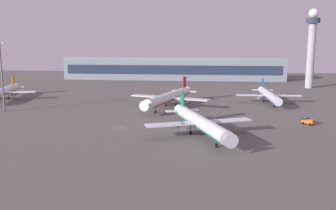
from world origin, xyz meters
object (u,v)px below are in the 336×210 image
object	(u,v)px
airplane_taxiway_distant	(2,92)
airplane_terminal_side	(269,95)
apron_light_east	(2,73)
control_tower	(312,43)
cargo_loader	(308,121)
airplane_near_gate	(200,122)
airplane_far_stand	(169,97)

from	to	relation	value
airplane_taxiway_distant	airplane_terminal_side	distance (m)	125.95
apron_light_east	control_tower	bearing A→B (deg)	31.74
cargo_loader	apron_light_east	xyz separation A→B (m)	(-115.85, 10.39, 14.68)
airplane_terminal_side	cargo_loader	bearing A→B (deg)	96.46
airplane_near_gate	airplane_taxiway_distant	world-z (taller)	airplane_near_gate
airplane_taxiway_distant	airplane_terminal_side	world-z (taller)	airplane_taxiway_distant
airplane_terminal_side	apron_light_east	size ratio (longest dim) A/B	1.35
control_tower	apron_light_east	size ratio (longest dim) A/B	1.66
control_tower	airplane_near_gate	world-z (taller)	control_tower
airplane_near_gate	airplane_terminal_side	size ratio (longest dim) A/B	1.09
control_tower	airplane_terminal_side	world-z (taller)	control_tower
airplane_far_stand	airplane_taxiway_distant	size ratio (longest dim) A/B	1.10
airplane_terminal_side	cargo_loader	xyz separation A→B (m)	(6.38, -41.94, -2.49)
airplane_far_stand	cargo_loader	size ratio (longest dim) A/B	10.19
airplane_taxiway_distant	cargo_loader	distance (m)	137.57
airplane_taxiway_distant	cargo_loader	size ratio (longest dim) A/B	9.27
airplane_near_gate	cargo_loader	distance (m)	41.40
cargo_loader	airplane_far_stand	bearing A→B (deg)	107.07
airplane_terminal_side	airplane_near_gate	bearing A→B (deg)	61.16
airplane_near_gate	airplane_taxiway_distant	bearing A→B (deg)	-52.25
control_tower	airplane_terminal_side	bearing A→B (deg)	-120.17
airplane_near_gate	airplane_terminal_side	world-z (taller)	airplane_near_gate
airplane_far_stand	apron_light_east	world-z (taller)	apron_light_east
cargo_loader	apron_light_east	distance (m)	117.24
airplane_terminal_side	cargo_loader	size ratio (longest dim) A/B	8.74
control_tower	cargo_loader	world-z (taller)	control_tower
airplane_taxiway_distant	cargo_loader	xyz separation A→B (m)	(132.26, -37.75, -2.72)
airplane_near_gate	airplane_taxiway_distant	xyz separation A→B (m)	(-95.45, 56.46, -0.28)
cargo_loader	apron_light_east	size ratio (longest dim) A/B	0.15
airplane_terminal_side	cargo_loader	distance (m)	42.49
airplane_terminal_side	airplane_far_stand	bearing A→B (deg)	16.98
airplane_taxiway_distant	airplane_terminal_side	size ratio (longest dim) A/B	1.06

